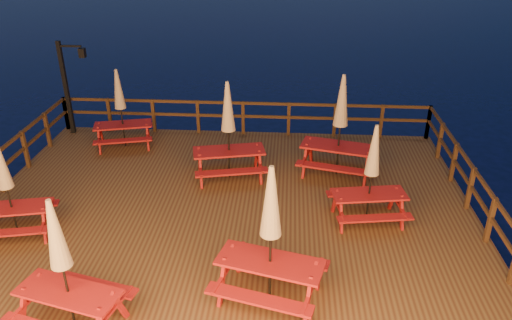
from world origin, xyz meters
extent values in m
plane|color=black|center=(0.00, 0.00, 0.00)|extent=(500.00, 500.00, 0.00)
cube|color=#4D2C18|center=(0.00, 0.00, 0.20)|extent=(12.00, 10.00, 0.40)
cylinder|color=#3D1F13|center=(-5.60, 4.60, -0.30)|extent=(0.24, 0.24, 1.40)
cylinder|color=#3D1F13|center=(0.00, 4.60, -0.30)|extent=(0.24, 0.24, 1.40)
cylinder|color=#3D1F13|center=(5.60, 4.60, -0.30)|extent=(0.24, 0.24, 1.40)
cube|color=#3D1F13|center=(0.00, 4.85, 1.45)|extent=(11.70, 0.06, 0.09)
cube|color=#3D1F13|center=(0.00, 4.85, 1.01)|extent=(11.70, 0.06, 0.09)
cube|color=#3D1F13|center=(-4.68, 4.85, 0.95)|extent=(0.10, 0.10, 1.10)
cube|color=#3D1F13|center=(0.00, 4.85, 0.95)|extent=(0.10, 0.10, 1.10)
cube|color=#3D1F13|center=(4.68, 4.85, 0.95)|extent=(0.10, 0.10, 1.10)
cube|color=#3D1F13|center=(-5.85, 3.88, 0.95)|extent=(0.10, 0.10, 1.10)
cube|color=#3D1F13|center=(5.85, 0.00, 1.45)|extent=(0.06, 9.70, 0.09)
cube|color=#3D1F13|center=(5.85, 0.00, 1.01)|extent=(0.06, 9.70, 0.09)
cube|color=#3D1F13|center=(5.85, 0.00, 0.95)|extent=(0.10, 0.10, 1.10)
cube|color=#3D1F13|center=(5.85, 3.88, 0.95)|extent=(0.10, 0.10, 1.10)
cube|color=black|center=(-5.55, 4.55, 1.90)|extent=(0.12, 0.12, 3.00)
cube|color=black|center=(-5.20, 4.55, 3.25)|extent=(0.70, 0.06, 0.06)
cube|color=black|center=(-4.85, 4.55, 3.05)|extent=(0.18, 0.18, 0.28)
sphere|color=#FFCC66|center=(-4.85, 4.55, 3.05)|extent=(0.14, 0.14, 0.14)
cube|color=maroon|center=(-2.18, -3.74, 1.15)|extent=(1.91, 1.13, 0.05)
cube|color=maroon|center=(-2.03, -3.16, 0.85)|extent=(1.80, 0.72, 0.05)
cube|color=maroon|center=(-2.82, -3.23, 0.77)|extent=(0.08, 0.11, 0.75)
cube|color=maroon|center=(-2.98, -3.87, 0.77)|extent=(0.08, 0.11, 0.75)
cube|color=maroon|center=(-1.37, -3.61, 0.77)|extent=(0.08, 0.11, 0.75)
cylinder|color=black|center=(-2.18, -3.74, 1.64)|extent=(0.04, 0.04, 2.49)
cone|color=tan|center=(-2.18, -3.74, 2.34)|extent=(0.36, 0.36, 1.24)
sphere|color=black|center=(-2.18, -3.74, 2.92)|extent=(0.07, 0.07, 0.07)
cube|color=maroon|center=(2.82, 2.26, 1.22)|extent=(2.10, 1.23, 0.05)
cube|color=maroon|center=(2.98, 2.90, 0.89)|extent=(1.98, 0.79, 0.05)
cube|color=maroon|center=(2.65, 1.63, 0.89)|extent=(1.98, 0.79, 0.05)
cube|color=maroon|center=(2.11, 2.82, 0.81)|extent=(0.09, 0.12, 0.82)
cube|color=maroon|center=(1.93, 2.12, 0.81)|extent=(0.09, 0.12, 0.82)
cube|color=maroon|center=(3.70, 2.41, 0.81)|extent=(0.09, 0.12, 0.82)
cube|color=maroon|center=(3.52, 1.71, 0.81)|extent=(0.09, 0.12, 0.82)
cylinder|color=black|center=(2.82, 2.26, 1.77)|extent=(0.05, 0.05, 2.74)
cone|color=tan|center=(2.82, 2.26, 2.53)|extent=(0.39, 0.39, 1.37)
sphere|color=black|center=(2.82, 2.26, 3.17)|extent=(0.08, 0.08, 0.08)
cube|color=maroon|center=(-3.55, 3.64, 1.11)|extent=(1.81, 1.06, 0.05)
cube|color=maroon|center=(-3.68, 4.19, 0.82)|extent=(1.71, 0.67, 0.05)
cube|color=maroon|center=(-3.41, 3.09, 0.82)|extent=(1.71, 0.67, 0.05)
cube|color=maroon|center=(-4.31, 3.77, 0.75)|extent=(0.08, 0.11, 0.71)
cube|color=maroon|center=(-4.16, 3.16, 0.75)|extent=(0.08, 0.11, 0.71)
cube|color=maroon|center=(-2.94, 4.11, 0.75)|extent=(0.08, 0.11, 0.71)
cube|color=maroon|center=(-2.78, 3.51, 0.75)|extent=(0.08, 0.11, 0.71)
cylinder|color=black|center=(-3.55, 3.64, 1.58)|extent=(0.04, 0.04, 2.36)
cone|color=tan|center=(-3.55, 3.64, 2.24)|extent=(0.34, 0.34, 1.18)
sphere|color=black|center=(-3.55, 3.64, 2.79)|extent=(0.07, 0.07, 0.07)
cube|color=maroon|center=(-4.53, -1.13, 1.09)|extent=(1.75, 0.99, 0.05)
cube|color=maroon|center=(-4.65, -0.60, 0.81)|extent=(1.67, 0.61, 0.05)
cube|color=maroon|center=(-4.41, -1.67, 0.81)|extent=(1.67, 0.61, 0.05)
cube|color=maroon|center=(-3.93, -0.69, 0.74)|extent=(0.07, 0.10, 0.69)
cube|color=maroon|center=(-3.79, -1.28, 0.74)|extent=(0.07, 0.10, 0.69)
cylinder|color=black|center=(-4.53, -1.13, 1.55)|extent=(0.04, 0.04, 2.30)
cone|color=tan|center=(-4.53, -1.13, 2.19)|extent=(0.33, 0.33, 1.15)
cube|color=maroon|center=(3.34, -0.03, 1.10)|extent=(1.77, 0.91, 0.05)
cube|color=maroon|center=(3.25, 0.52, 0.82)|extent=(1.71, 0.52, 0.05)
cube|color=maroon|center=(3.43, -0.59, 0.82)|extent=(1.71, 0.52, 0.05)
cube|color=maroon|center=(2.60, 0.16, 0.75)|extent=(0.07, 0.10, 0.70)
cube|color=maroon|center=(2.69, -0.45, 0.75)|extent=(0.07, 0.10, 0.70)
cube|color=maroon|center=(3.99, 0.38, 0.75)|extent=(0.07, 0.10, 0.70)
cube|color=maroon|center=(4.08, -0.23, 0.75)|extent=(0.07, 0.10, 0.70)
cylinder|color=black|center=(3.34, -0.03, 1.57)|extent=(0.04, 0.04, 2.34)
cone|color=tan|center=(3.34, -0.03, 2.23)|extent=(0.34, 0.34, 1.17)
sphere|color=black|center=(3.34, -0.03, 2.77)|extent=(0.07, 0.07, 0.07)
cube|color=maroon|center=(-0.10, 1.87, 1.19)|extent=(2.00, 1.12, 0.05)
cube|color=maroon|center=(-0.24, 2.49, 0.87)|extent=(1.91, 0.69, 0.05)
cube|color=maroon|center=(0.03, 1.26, 0.87)|extent=(1.91, 0.69, 0.05)
cube|color=maroon|center=(-0.95, 2.04, 0.79)|extent=(0.08, 0.12, 0.79)
cube|color=maroon|center=(-0.80, 1.36, 0.79)|extent=(0.08, 0.12, 0.79)
cube|color=maroon|center=(0.59, 2.38, 0.79)|extent=(0.08, 0.12, 0.79)
cube|color=maroon|center=(0.74, 1.70, 0.79)|extent=(0.08, 0.12, 0.79)
cylinder|color=black|center=(-0.10, 1.87, 1.71)|extent=(0.05, 0.05, 2.62)
cone|color=tan|center=(-0.10, 1.87, 2.44)|extent=(0.38, 0.38, 1.31)
sphere|color=black|center=(-0.10, 1.87, 3.05)|extent=(0.07, 0.07, 0.07)
cube|color=maroon|center=(1.19, -2.78, 1.21)|extent=(2.06, 1.23, 0.05)
cube|color=maroon|center=(1.36, -2.16, 0.88)|extent=(1.94, 0.79, 0.05)
cube|color=maroon|center=(1.02, -3.40, 0.88)|extent=(1.94, 0.79, 0.05)
cube|color=maroon|center=(0.51, -2.23, 0.80)|extent=(0.09, 0.12, 0.81)
cube|color=maroon|center=(0.32, -2.91, 0.80)|extent=(0.09, 0.12, 0.81)
cube|color=maroon|center=(2.06, -2.65, 0.80)|extent=(0.09, 0.12, 0.81)
cube|color=maroon|center=(1.88, -3.33, 0.80)|extent=(0.09, 0.12, 0.81)
cylinder|color=black|center=(1.19, -2.78, 1.74)|extent=(0.05, 0.05, 2.68)
cone|color=tan|center=(1.19, -2.78, 2.49)|extent=(0.39, 0.39, 1.34)
sphere|color=black|center=(1.19, -2.78, 3.12)|extent=(0.08, 0.08, 0.08)
camera|label=1|loc=(1.43, -10.02, 6.90)|focal=35.00mm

